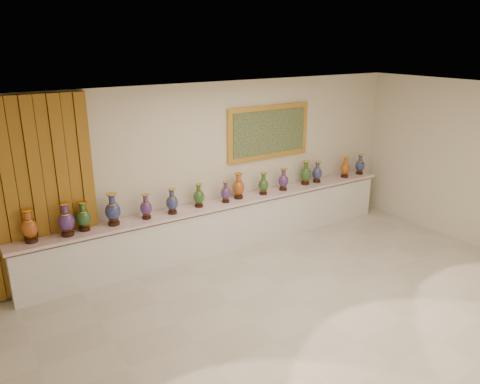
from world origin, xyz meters
The scene contains 18 objects.
ground centered at (0.00, 0.00, 0.00)m, with size 8.00×8.00×0.00m, color beige.
room centered at (-2.36, 2.44, 1.58)m, with size 8.00×8.00×8.00m.
counter centered at (0.00, 2.27, 0.44)m, with size 7.28×0.48×0.90m.
vase_0 centered at (-3.23, 2.26, 1.12)m, with size 0.24×0.24×0.50m.
vase_1 centered at (-2.73, 2.21, 1.13)m, with size 0.30×0.30×0.52m.
vase_2 centered at (-2.46, 2.28, 1.11)m, with size 0.22×0.22×0.46m.
vase_3 centered at (-2.01, 2.26, 1.13)m, with size 0.27×0.27×0.52m.
vase_4 centered at (-1.48, 2.23, 1.09)m, with size 0.25×0.25×0.42m.
vase_5 centered at (-1.02, 2.22, 1.10)m, with size 0.27×0.27×0.44m.
vase_6 centered at (-0.49, 2.27, 1.09)m, with size 0.22×0.22×0.42m.
vase_7 centered at (0.02, 2.22, 1.08)m, with size 0.23×0.23×0.39m.
vase_8 centered at (0.33, 2.28, 1.11)m, with size 0.24×0.24×0.47m.
vase_9 centered at (0.85, 2.23, 1.09)m, with size 0.23×0.23×0.42m.
vase_10 centered at (1.32, 2.23, 1.09)m, with size 0.23×0.23×0.43m.
vase_11 centered at (1.93, 2.29, 1.12)m, with size 0.27×0.27×0.48m.
vase_12 centered at (2.22, 2.27, 1.09)m, with size 0.23×0.23×0.43m.
vase_13 centered at (2.96, 2.23, 1.10)m, with size 0.25×0.25×0.45m.
vase_14 centered at (3.41, 2.23, 1.09)m, with size 0.22×0.22×0.43m.
Camera 1 is at (-4.02, -4.58, 3.70)m, focal length 35.00 mm.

